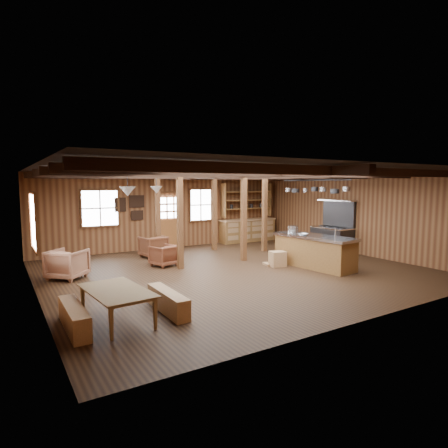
{
  "coord_description": "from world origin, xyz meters",
  "views": [
    {
      "loc": [
        -5.67,
        -8.67,
        2.42
      ],
      "look_at": [
        -0.1,
        0.4,
        1.28
      ],
      "focal_mm": 30.0,
      "sensor_mm": 36.0,
      "label": 1
    }
  ],
  "objects_px": {
    "armchair_b": "(153,246)",
    "armchair_c": "(67,264)",
    "kitchen_island": "(314,251)",
    "dining_table": "(119,305)",
    "armchair_a": "(164,255)",
    "commercial_range": "(333,235)"
  },
  "relations": [
    {
      "from": "armchair_b",
      "to": "armchair_c",
      "type": "bearing_deg",
      "value": 18.23
    },
    {
      "from": "dining_table",
      "to": "armchair_a",
      "type": "height_order",
      "value": "armchair_a"
    },
    {
      "from": "armchair_a",
      "to": "dining_table",
      "type": "bearing_deg",
      "value": 41.44
    },
    {
      "from": "kitchen_island",
      "to": "armchair_b",
      "type": "height_order",
      "value": "kitchen_island"
    },
    {
      "from": "commercial_range",
      "to": "armchair_b",
      "type": "xyz_separation_m",
      "value": [
        -5.9,
        2.4,
        -0.26
      ]
    },
    {
      "from": "commercial_range",
      "to": "dining_table",
      "type": "distance_m",
      "value": 9.02
    },
    {
      "from": "dining_table",
      "to": "armchair_a",
      "type": "xyz_separation_m",
      "value": [
        2.43,
        3.82,
        0.02
      ]
    },
    {
      "from": "commercial_range",
      "to": "kitchen_island",
      "type": "bearing_deg",
      "value": -148.26
    },
    {
      "from": "armchair_a",
      "to": "armchair_c",
      "type": "xyz_separation_m",
      "value": [
        -2.69,
        -0.15,
        0.07
      ]
    },
    {
      "from": "armchair_b",
      "to": "armchair_c",
      "type": "distance_m",
      "value": 3.33
    },
    {
      "from": "armchair_a",
      "to": "armchair_c",
      "type": "distance_m",
      "value": 2.7
    },
    {
      "from": "kitchen_island",
      "to": "armchair_c",
      "type": "bearing_deg",
      "value": 153.95
    },
    {
      "from": "kitchen_island",
      "to": "armchair_a",
      "type": "height_order",
      "value": "kitchen_island"
    },
    {
      "from": "dining_table",
      "to": "armchair_c",
      "type": "relative_size",
      "value": 1.95
    },
    {
      "from": "commercial_range",
      "to": "armchair_c",
      "type": "height_order",
      "value": "commercial_range"
    },
    {
      "from": "kitchen_island",
      "to": "armchair_b",
      "type": "relative_size",
      "value": 3.3
    },
    {
      "from": "armchair_a",
      "to": "armchair_b",
      "type": "distance_m",
      "value": 1.46
    },
    {
      "from": "kitchen_island",
      "to": "armchair_a",
      "type": "relative_size",
      "value": 3.76
    },
    {
      "from": "kitchen_island",
      "to": "armchair_c",
      "type": "height_order",
      "value": "kitchen_island"
    },
    {
      "from": "armchair_c",
      "to": "armchair_a",
      "type": "bearing_deg",
      "value": -131.85
    },
    {
      "from": "kitchen_island",
      "to": "armchair_a",
      "type": "bearing_deg",
      "value": 140.16
    },
    {
      "from": "kitchen_island",
      "to": "commercial_range",
      "type": "distance_m",
      "value": 2.86
    }
  ]
}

